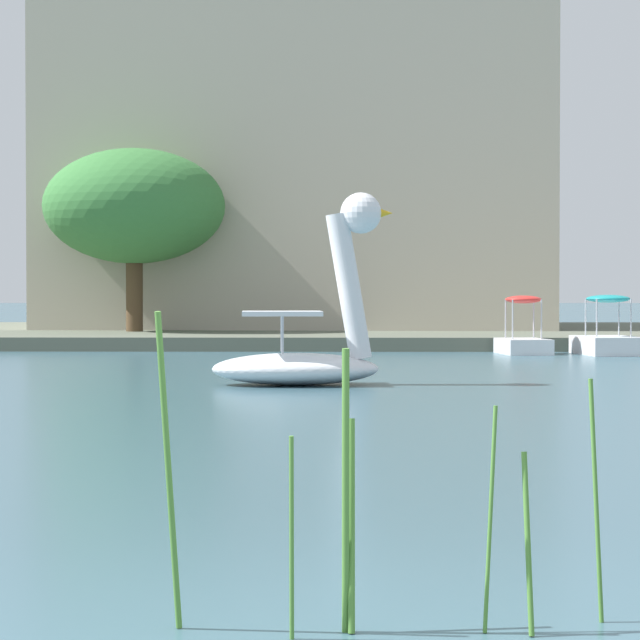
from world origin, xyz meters
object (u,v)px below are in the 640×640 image
Objects in this scene: pedal_boat_red at (523,338)px; pedal_boat_teal at (608,338)px; tree_sapling_by_fence at (134,207)px; swan_boat at (309,338)px.

pedal_boat_teal is at bearing -7.61° from pedal_boat_red.
pedal_boat_red is at bearing 172.39° from pedal_boat_teal.
pedal_boat_teal is 0.31× the size of tree_sapling_by_fence.
tree_sapling_by_fence reaches higher than swan_boat.
swan_boat is at bearing -72.41° from tree_sapling_by_fence.
swan_boat is 13.42m from pedal_boat_teal.
tree_sapling_by_fence is at bearing 107.59° from swan_boat.
tree_sapling_by_fence reaches higher than pedal_boat_teal.
swan_boat is 0.42× the size of tree_sapling_by_fence.
tree_sapling_by_fence is (-5.81, 18.32, 3.40)m from swan_boat.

